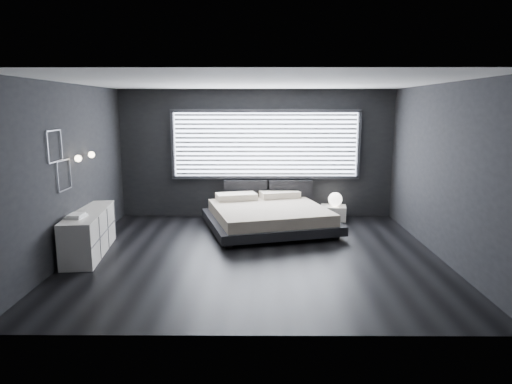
{
  "coord_description": "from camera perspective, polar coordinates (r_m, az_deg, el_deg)",
  "views": [
    {
      "loc": [
        0.05,
        -7.29,
        2.43
      ],
      "look_at": [
        0.0,
        0.85,
        0.9
      ],
      "focal_mm": 32.0,
      "sensor_mm": 36.0,
      "label": 1
    }
  ],
  "objects": [
    {
      "name": "dresser",
      "position": [
        8.12,
        -20.1,
        -4.78
      ],
      "size": [
        0.7,
        1.84,
        0.72
      ],
      "color": "white",
      "rests_on": "ground"
    },
    {
      "name": "nightstand",
      "position": [
        10.06,
        9.64,
        -2.58
      ],
      "size": [
        0.59,
        0.51,
        0.31
      ],
      "primitive_type": "cube",
      "rotation": [
        0.0,
        0.0,
        -0.14
      ],
      "color": "white",
      "rests_on": "ground"
    },
    {
      "name": "orb_lamp",
      "position": [
        9.98,
        9.87,
        -0.9
      ],
      "size": [
        0.3,
        0.3,
        0.3
      ],
      "primitive_type": "sphere",
      "color": "white",
      "rests_on": "nightstand"
    },
    {
      "name": "window",
      "position": [
        10.02,
        1.21,
        5.95
      ],
      "size": [
        4.14,
        0.09,
        1.52
      ],
      "color": "white",
      "rests_on": "ground"
    },
    {
      "name": "bed",
      "position": [
        9.14,
        1.57,
        -2.94
      ],
      "size": [
        2.87,
        2.79,
        0.61
      ],
      "color": "black",
      "rests_on": "ground"
    },
    {
      "name": "wall_art_lower",
      "position": [
        7.69,
        -22.84,
        1.96
      ],
      "size": [
        0.01,
        0.48,
        0.48
      ],
      "color": "#47474C",
      "rests_on": "ground"
    },
    {
      "name": "room",
      "position": [
        7.36,
        -0.04,
        2.6
      ],
      "size": [
        6.04,
        6.0,
        2.8
      ],
      "color": "black",
      "rests_on": "ground"
    },
    {
      "name": "wall_art_upper",
      "position": [
        7.41,
        -23.86,
        5.25
      ],
      "size": [
        0.01,
        0.48,
        0.48
      ],
      "color": "#47474C",
      "rests_on": "ground"
    },
    {
      "name": "sconce_near",
      "position": [
        7.94,
        -21.37,
        3.92
      ],
      "size": [
        0.18,
        0.11,
        0.11
      ],
      "color": "silver",
      "rests_on": "ground"
    },
    {
      "name": "book_stack",
      "position": [
        7.66,
        -21.56,
        -2.78
      ],
      "size": [
        0.27,
        0.34,
        0.07
      ],
      "color": "white",
      "rests_on": "dresser"
    },
    {
      "name": "headboard",
      "position": [
        10.1,
        1.52,
        0.03
      ],
      "size": [
        1.96,
        0.16,
        0.52
      ],
      "color": "black",
      "rests_on": "ground"
    },
    {
      "name": "sconce_far",
      "position": [
        8.5,
        -19.89,
        4.41
      ],
      "size": [
        0.18,
        0.11,
        0.11
      ],
      "color": "silver",
      "rests_on": "ground"
    }
  ]
}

